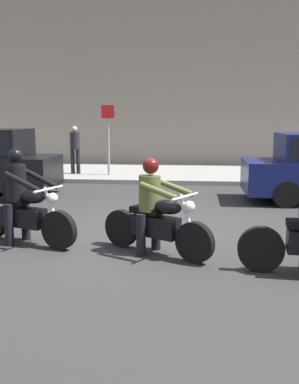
{
  "coord_description": "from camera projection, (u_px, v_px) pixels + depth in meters",
  "views": [
    {
      "loc": [
        0.64,
        -7.81,
        2.14
      ],
      "look_at": [
        -0.1,
        -0.56,
        0.88
      ],
      "focal_mm": 41.01,
      "sensor_mm": 36.0,
      "label": 1
    }
  ],
  "objects": [
    {
      "name": "ground_plane",
      "position": [
        158.0,
        234.0,
        8.09
      ],
      "size": [
        80.0,
        80.0,
        0.0
      ],
      "primitive_type": "plane",
      "color": "#2C2C2C"
    },
    {
      "name": "sidewalk_slab",
      "position": [
        176.0,
        174.0,
        15.92
      ],
      "size": [
        40.0,
        4.4,
        0.14
      ],
      "primitive_type": "cube",
      "color": "gray",
      "rests_on": "ground_plane"
    },
    {
      "name": "building_facade",
      "position": [
        181.0,
        14.0,
        18.18
      ],
      "size": [
        40.0,
        1.4,
        12.63
      ],
      "primitive_type": "cube",
      "color": "slate",
      "rests_on": "ground_plane"
    },
    {
      "name": "motorcycle_with_rider_black_leather",
      "position": [
        22.0,
        206.0,
        7.37
      ],
      "size": [
        2.03,
        0.96,
        1.62
      ],
      "color": "black",
      "rests_on": "ground_plane"
    },
    {
      "name": "motorcycle_with_rider_olive",
      "position": [
        155.0,
        215.0,
        6.81
      ],
      "size": [
        1.81,
        1.14,
        1.51
      ],
      "color": "black",
      "rests_on": "ground_plane"
    },
    {
      "name": "street_sign_post",
      "position": [
        108.0,
        132.0,
        14.87
      ],
      "size": [
        0.44,
        0.08,
        2.4
      ],
      "color": "gray",
      "rests_on": "sidewalk_slab"
    },
    {
      "name": "pedestrian_bystander",
      "position": [
        75.0,
        146.0,
        15.32
      ],
      "size": [
        0.34,
        0.34,
        1.66
      ],
      "color": "black",
      "rests_on": "sidewalk_slab"
    }
  ]
}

